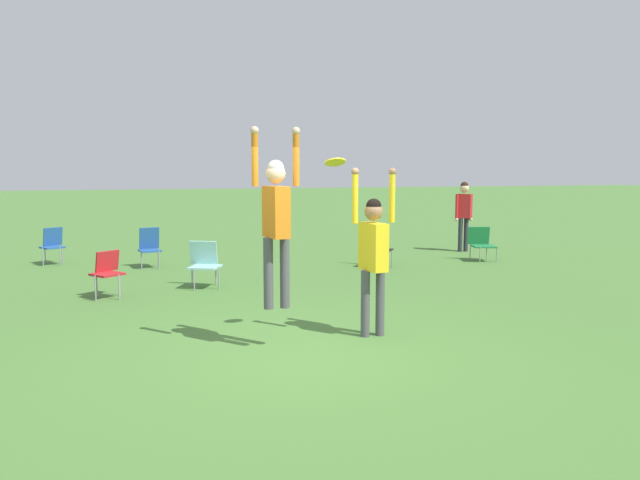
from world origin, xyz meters
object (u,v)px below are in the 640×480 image
person_defending (373,247)px  camping_chair_4 (377,244)px  frisbee (335,162)px  camping_chair_2 (150,245)px  camping_chair_0 (53,243)px  person_jumping (276,212)px  camping_chair_3 (204,261)px  camping_chair_1 (107,269)px  person_spectator_near (464,209)px  camping_chair_5 (481,242)px

person_defending → camping_chair_4: size_ratio=2.49×
frisbee → camping_chair_4: bearing=63.2°
camping_chair_2 → camping_chair_0: bearing=-39.3°
person_jumping → person_defending: person_jumping is taller
camping_chair_3 → camping_chair_4: bearing=-136.5°
frisbee → camping_chair_0: frisbee is taller
frisbee → camping_chair_1: (-3.00, 3.58, -1.83)m
camping_chair_0 → camping_chair_4: 7.57m
person_jumping → camping_chair_1: 4.57m
frisbee → person_spectator_near: 9.41m
person_spectator_near → camping_chair_0: bearing=-144.3°
frisbee → camping_chair_1: frisbee is taller
person_jumping → camping_chair_4: bearing=-41.0°
camping_chair_3 → camping_chair_4: size_ratio=0.96×
camping_chair_2 → camping_chair_4: 5.18m
person_jumping → camping_chair_2: size_ratio=2.48×
camping_chair_4 → person_spectator_near: bearing=-111.9°
camping_chair_0 → camping_chair_1: 4.56m
frisbee → camping_chair_2: (-2.23, 6.82, -1.81)m
camping_chair_4 → person_spectator_near: size_ratio=0.48×
camping_chair_0 → camping_chair_2: (2.17, -1.10, 0.01)m
camping_chair_4 → person_defending: bearing=107.6°
camping_chair_2 → person_spectator_near: size_ratio=0.48×
camping_chair_0 → camping_chair_1: bearing=76.4°
person_defending → camping_chair_5: person_defending is taller
frisbee → camping_chair_5: bearing=45.4°
person_jumping → camping_chair_1: bearing=20.4°
camping_chair_2 → person_spectator_near: person_spectator_near is taller
person_jumping → person_spectator_near: bearing=-51.1°
person_spectator_near → camping_chair_3: bearing=-117.0°
camping_chair_0 → camping_chair_2: bearing=121.7°
person_jumping → frisbee: size_ratio=8.07×
camping_chair_1 → frisbee: bearing=92.2°
camping_chair_5 → camping_chair_0: bearing=2.9°
camping_chair_1 → camping_chair_5: 8.78m
frisbee → camping_chair_2: frisbee is taller
camping_chair_4 → person_spectator_near: 3.65m
camping_chair_4 → camping_chair_1: bearing=58.1°
person_jumping → frisbee: person_jumping is taller
person_jumping → person_spectator_near: 10.11m
camping_chair_4 → camping_chair_5: (2.76, 0.11, -0.05)m
frisbee → camping_chair_4: 6.42m
person_defending → camping_chair_2: 7.44m
camping_chair_1 → camping_chair_4: camping_chair_4 is taller
person_defending → camping_chair_5: size_ratio=2.76×
camping_chair_5 → person_spectator_near: 1.79m
person_defending → camping_chair_3: bearing=-165.4°
camping_chair_0 → camping_chair_4: camping_chair_4 is taller
person_jumping → camping_chair_4: size_ratio=2.47×
person_jumping → person_defending: 1.46m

